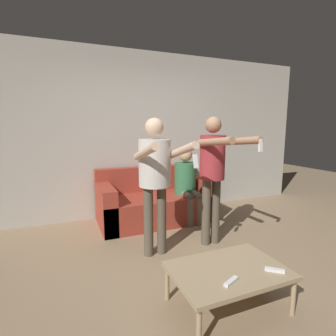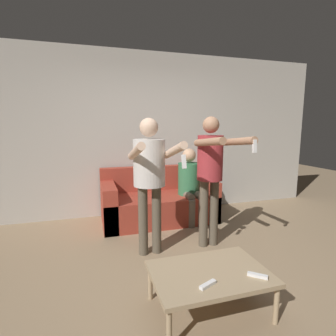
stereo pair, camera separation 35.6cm
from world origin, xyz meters
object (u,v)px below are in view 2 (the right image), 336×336
(couch, at_px, (158,202))
(coffee_table, at_px, (209,275))
(remote_near, at_px, (258,275))
(person_standing_left, at_px, (150,170))
(remote_far, at_px, (208,285))
(person_seated, at_px, (190,182))
(person_standing_right, at_px, (211,167))

(couch, xyz_separation_m, coffee_table, (-0.14, -2.17, 0.03))
(coffee_table, relative_size, remote_near, 6.76)
(couch, bearing_deg, person_standing_left, -108.96)
(remote_near, bearing_deg, remote_far, 179.58)
(person_seated, distance_m, remote_near, 2.19)
(person_standing_left, relative_size, coffee_table, 1.71)
(person_seated, bearing_deg, remote_far, -108.16)
(person_standing_right, distance_m, person_seated, 0.98)
(person_seated, height_order, remote_far, person_seated)
(person_standing_right, xyz_separation_m, coffee_table, (-0.51, -1.07, -0.70))
(couch, distance_m, person_seated, 0.62)
(person_standing_right, xyz_separation_m, person_seated, (0.09, 0.91, -0.37))
(person_standing_left, height_order, remote_far, person_standing_left)
(couch, bearing_deg, coffee_table, -93.64)
(person_standing_left, xyz_separation_m, person_standing_right, (0.75, -0.01, 0.00))
(person_standing_right, bearing_deg, person_seated, 84.13)
(person_standing_right, xyz_separation_m, remote_far, (-0.61, -1.24, -0.65))
(coffee_table, bearing_deg, person_standing_right, 64.31)
(person_standing_right, relative_size, remote_near, 11.69)
(remote_far, bearing_deg, remote_near, -0.42)
(remote_near, bearing_deg, coffee_table, 150.95)
(person_standing_left, distance_m, coffee_table, 1.30)
(couch, height_order, coffee_table, couch)
(coffee_table, bearing_deg, remote_near, -29.05)
(person_standing_left, distance_m, remote_far, 1.41)
(person_standing_right, distance_m, remote_far, 1.53)
(coffee_table, bearing_deg, person_seated, 72.91)
(remote_far, bearing_deg, person_standing_left, 96.38)
(remote_near, bearing_deg, person_standing_left, 113.95)
(person_seated, distance_m, remote_far, 2.28)
(person_standing_left, xyz_separation_m, person_seated, (0.84, 0.90, -0.37))
(couch, relative_size, person_seated, 1.52)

